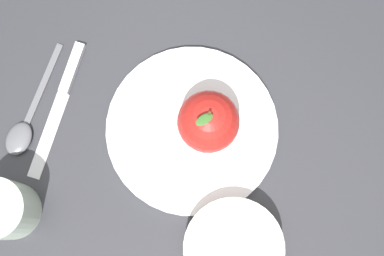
{
  "coord_description": "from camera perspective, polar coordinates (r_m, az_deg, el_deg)",
  "views": [
    {
      "loc": [
        0.1,
        0.13,
        0.74
      ],
      "look_at": [
        -0.01,
        0.04,
        0.02
      ],
      "focal_mm": 50.24,
      "sensor_mm": 36.0,
      "label": 1
    }
  ],
  "objects": [
    {
      "name": "knife",
      "position": [
        0.78,
        -13.64,
        3.25
      ],
      "size": [
        0.19,
        0.09,
        0.01
      ],
      "color": "silver",
      "rests_on": "ground_plane"
    },
    {
      "name": "apple",
      "position": [
        0.7,
        1.75,
        0.66
      ],
      "size": [
        0.08,
        0.08,
        0.09
      ],
      "color": "#B21E19",
      "rests_on": "dinner_plate"
    },
    {
      "name": "cup",
      "position": [
        0.74,
        -19.48,
        -8.15
      ],
      "size": [
        0.08,
        0.08,
        0.08
      ],
      "color": "#B2C6B2",
      "rests_on": "ground_plane"
    },
    {
      "name": "spoon",
      "position": [
        0.79,
        -17.36,
        0.19
      ],
      "size": [
        0.17,
        0.08,
        0.01
      ],
      "color": "#59595E",
      "rests_on": "ground_plane"
    },
    {
      "name": "dinner_plate",
      "position": [
        0.75,
        -0.0,
        -0.17
      ],
      "size": [
        0.24,
        0.24,
        0.02
      ],
      "color": "white",
      "rests_on": "ground_plane"
    },
    {
      "name": "ground_plane",
      "position": [
        0.76,
        -2.56,
        1.16
      ],
      "size": [
        2.4,
        2.4,
        0.0
      ],
      "primitive_type": "plane",
      "color": "#2D2D33"
    },
    {
      "name": "side_bowl",
      "position": [
        0.72,
        4.38,
        -12.59
      ],
      "size": [
        0.13,
        0.13,
        0.04
      ],
      "color": "silver",
      "rests_on": "ground_plane"
    }
  ]
}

